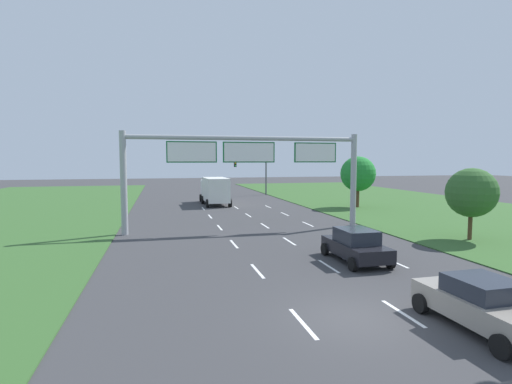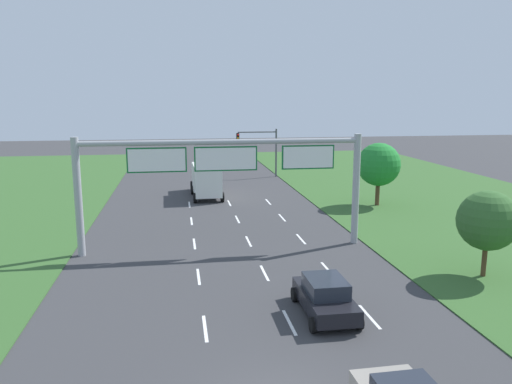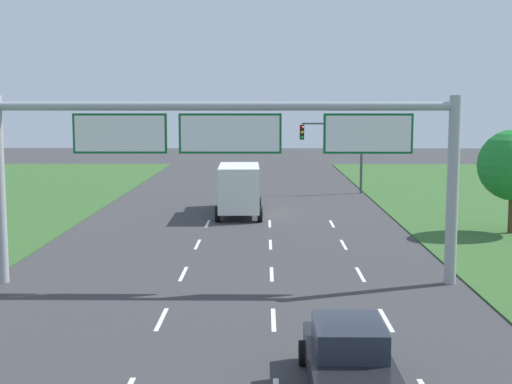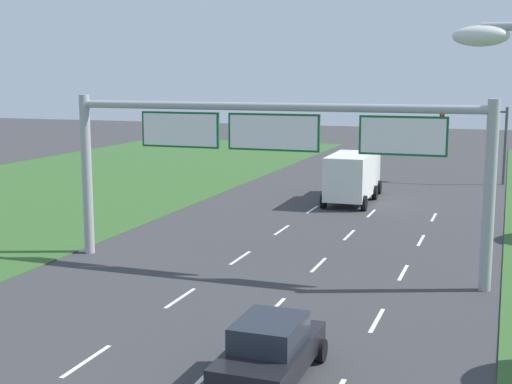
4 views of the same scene
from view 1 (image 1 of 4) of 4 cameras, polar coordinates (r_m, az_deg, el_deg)
ground_plane at (r=13.80m, az=13.86°, el=-17.08°), size 200.00×200.00×0.00m
lane_dashes_inner_left at (r=18.57m, az=0.20°, el=-11.21°), size 0.14×50.40×0.01m
lane_dashes_inner_right at (r=19.66m, az=10.33°, el=-10.38°), size 0.14×50.40×0.01m
lane_dashes_slip at (r=21.28m, az=19.11°, el=-9.40°), size 0.14×50.40×0.01m
car_near_red at (r=20.65m, az=14.06°, el=-7.38°), size 2.15×4.27×1.64m
car_lead_silver at (r=14.13m, az=29.78°, el=-13.71°), size 2.28×4.33×1.54m
box_truck at (r=45.44m, az=-5.96°, el=0.32°), size 2.82×7.54×3.06m
sign_gantry at (r=28.62m, az=-1.13°, el=4.46°), size 17.24×0.44×7.00m
traffic_light_mast at (r=56.90m, az=-0.44°, el=3.43°), size 4.76×0.49×5.60m
roadside_tree_mid at (r=28.31m, az=28.42°, el=-0.09°), size 3.08×3.08×4.57m
roadside_tree_far at (r=43.35m, az=14.36°, el=2.52°), size 3.67×3.67×5.42m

